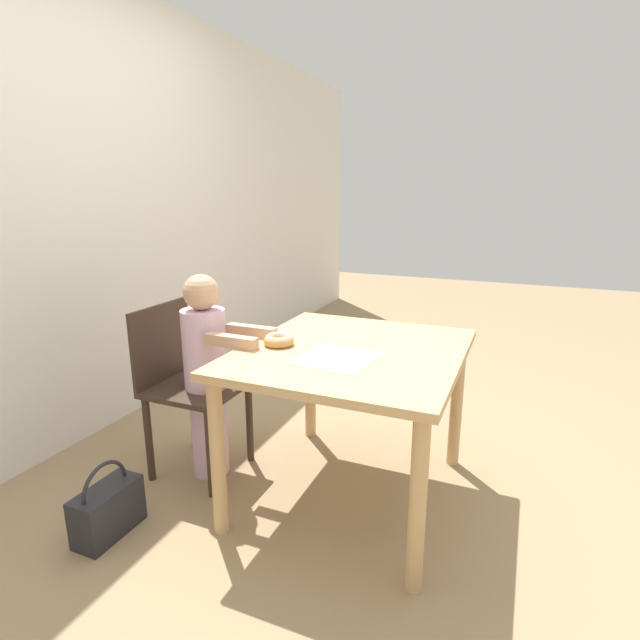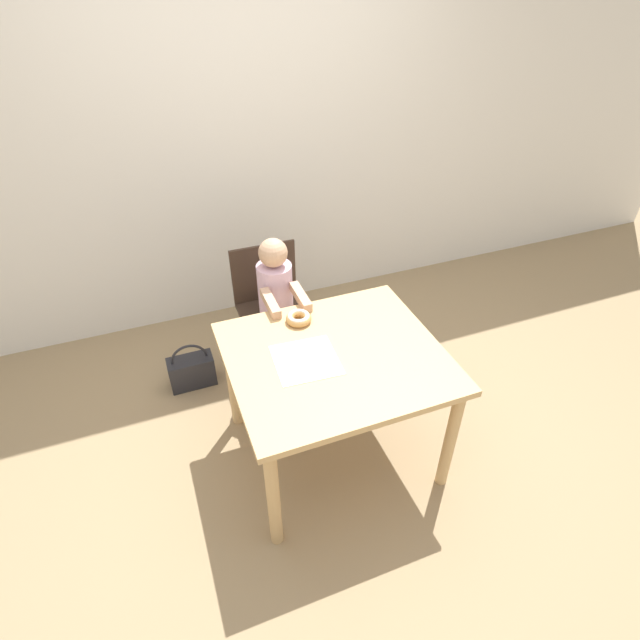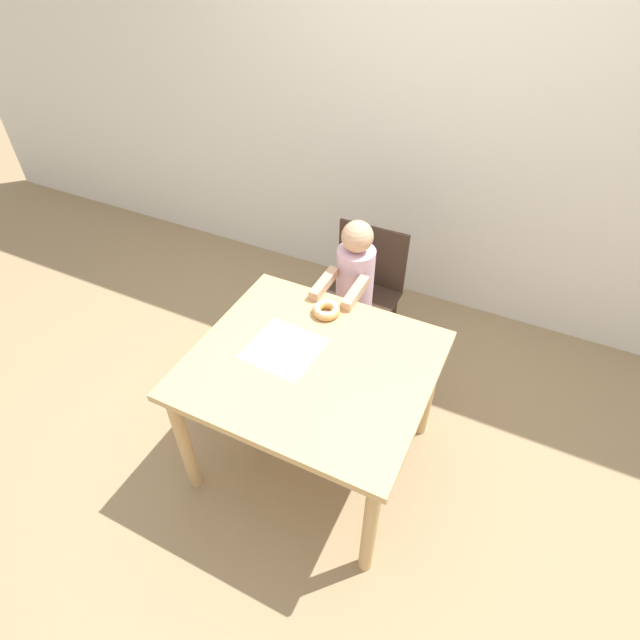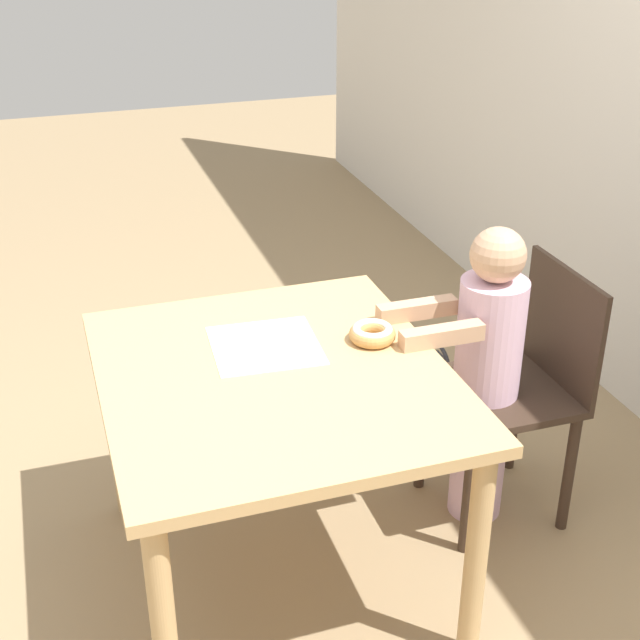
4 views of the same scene
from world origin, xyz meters
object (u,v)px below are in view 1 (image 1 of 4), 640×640
at_px(chair, 188,384).
at_px(handbag, 108,509).
at_px(child_figure, 207,374).
at_px(donut, 279,340).

distance_m(chair, handbag, 0.65).
bearing_deg(child_figure, chair, 90.00).
relative_size(donut, handbag, 0.42).
height_order(chair, donut, chair).
bearing_deg(donut, handbag, 138.42).
distance_m(child_figure, donut, 0.44).
relative_size(child_figure, donut, 7.45).
height_order(chair, handbag, chair).
height_order(child_figure, handbag, child_figure).
distance_m(chair, donut, 0.58).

